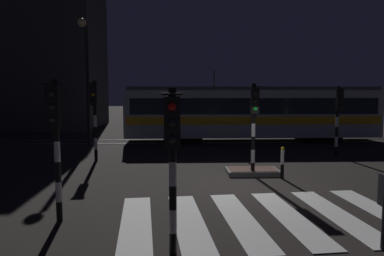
# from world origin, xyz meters

# --- Properties ---
(ground_plane) EXTENTS (120.00, 120.00, 0.00)m
(ground_plane) POSITION_xyz_m (0.00, 0.00, 0.00)
(ground_plane) COLOR black
(rail_near) EXTENTS (80.00, 0.12, 0.03)m
(rail_near) POSITION_xyz_m (0.00, 9.83, 0.01)
(rail_near) COLOR #59595E
(rail_near) RESTS_ON ground
(rail_far) EXTENTS (80.00, 0.12, 0.03)m
(rail_far) POSITION_xyz_m (0.00, 11.27, 0.01)
(rail_far) COLOR #59595E
(rail_far) RESTS_ON ground
(crosswalk_zebra) EXTENTS (7.12, 4.68, 0.02)m
(crosswalk_zebra) POSITION_xyz_m (0.00, -2.89, 0.01)
(crosswalk_zebra) COLOR silver
(crosswalk_zebra) RESTS_ON ground
(traffic_island) EXTENTS (1.89, 1.11, 0.18)m
(traffic_island) POSITION_xyz_m (0.68, 1.93, 0.09)
(traffic_island) COLOR slate
(traffic_island) RESTS_ON ground
(traffic_light_corner_far_right) EXTENTS (0.36, 0.42, 3.21)m
(traffic_light_corner_far_right) POSITION_xyz_m (5.22, 5.20, 2.12)
(traffic_light_corner_far_right) COLOR black
(traffic_light_corner_far_right) RESTS_ON ground
(traffic_light_corner_near_left) EXTENTS (0.36, 0.42, 3.30)m
(traffic_light_corner_near_left) POSITION_xyz_m (-4.84, -2.98, 2.18)
(traffic_light_corner_near_left) COLOR black
(traffic_light_corner_near_left) RESTS_ON ground
(traffic_light_kerb_mid_left) EXTENTS (0.36, 0.42, 3.10)m
(traffic_light_kerb_mid_left) POSITION_xyz_m (-2.17, -4.94, 2.04)
(traffic_light_kerb_mid_left) COLOR black
(traffic_light_kerb_mid_left) RESTS_ON ground
(traffic_light_median_centre) EXTENTS (0.36, 0.42, 3.28)m
(traffic_light_median_centre) POSITION_xyz_m (0.62, 1.52, 2.17)
(traffic_light_median_centre) COLOR black
(traffic_light_median_centre) RESTS_ON ground
(traffic_light_corner_far_left) EXTENTS (0.36, 0.42, 3.45)m
(traffic_light_corner_far_left) POSITION_xyz_m (-5.60, 4.65, 2.28)
(traffic_light_corner_far_left) COLOR black
(traffic_light_corner_far_left) RESTS_ON ground
(street_lamp_trackside_left) EXTENTS (0.44, 1.21, 6.66)m
(street_lamp_trackside_left) POSITION_xyz_m (-6.86, 8.71, 4.27)
(street_lamp_trackside_left) COLOR black
(street_lamp_trackside_left) RESTS_ON ground
(tram) EXTENTS (14.87, 2.58, 4.15)m
(tram) POSITION_xyz_m (2.30, 10.55, 1.74)
(tram) COLOR #B2BCC1
(tram) RESTS_ON ground
(bollard_island_edge) EXTENTS (0.12, 0.12, 1.11)m
(bollard_island_edge) POSITION_xyz_m (1.54, 1.10, 0.56)
(bollard_island_edge) COLOR black
(bollard_island_edge) RESTS_ON ground
(building_backdrop) EXTENTS (10.81, 8.00, 11.09)m
(building_backdrop) POSITION_xyz_m (-13.89, 20.13, 5.55)
(building_backdrop) COLOR #2D2D33
(building_backdrop) RESTS_ON ground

